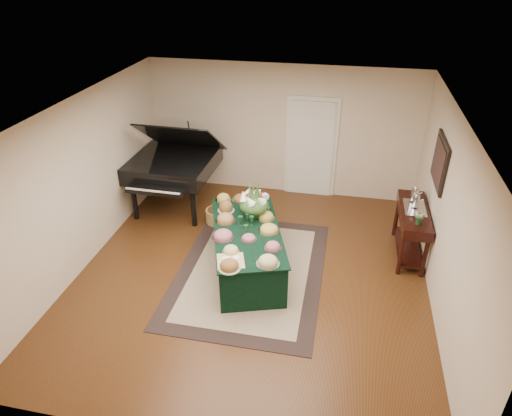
% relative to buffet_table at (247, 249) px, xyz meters
% --- Properties ---
extents(ground, '(6.00, 6.00, 0.00)m').
position_rel_buffet_table_xyz_m(ground, '(0.11, -0.12, -0.38)').
color(ground, black).
rests_on(ground, ground).
extents(area_rug, '(2.32, 3.24, 0.01)m').
position_rel_buffet_table_xyz_m(area_rug, '(0.07, -0.09, -0.37)').
color(area_rug, black).
rests_on(area_rug, ground).
extents(kitchen_doorway, '(1.05, 0.07, 2.10)m').
position_rel_buffet_table_xyz_m(kitchen_doorway, '(0.71, 2.85, 0.65)').
color(kitchen_doorway, silver).
rests_on(kitchen_doorway, ground).
extents(buffet_table, '(1.65, 2.38, 0.75)m').
position_rel_buffet_table_xyz_m(buffet_table, '(0.00, 0.00, 0.00)').
color(buffet_table, black).
rests_on(buffet_table, ground).
extents(food_platters, '(1.40, 2.37, 0.15)m').
position_rel_buffet_table_xyz_m(food_platters, '(-0.05, 0.04, 0.42)').
color(food_platters, silver).
rests_on(food_platters, buffet_table).
extents(cutting_board, '(0.48, 0.48, 0.10)m').
position_rel_buffet_table_xyz_m(cutting_board, '(-0.04, -0.85, 0.40)').
color(cutting_board, tan).
rests_on(cutting_board, buffet_table).
extents(green_goblets, '(0.25, 0.42, 0.18)m').
position_rel_buffet_table_xyz_m(green_goblets, '(-0.02, 0.07, 0.46)').
color(green_goblets, '#14341C').
rests_on(green_goblets, buffet_table).
extents(floral_centerpiece, '(0.49, 0.49, 0.49)m').
position_rel_buffet_table_xyz_m(floral_centerpiece, '(0.03, 0.41, 0.66)').
color(floral_centerpiece, '#14341C').
rests_on(floral_centerpiece, buffet_table).
extents(grand_piano, '(1.67, 1.87, 1.85)m').
position_rel_buffet_table_xyz_m(grand_piano, '(-1.85, 1.74, 0.56)').
color(grand_piano, black).
rests_on(grand_piano, ground).
extents(wicker_basket, '(0.43, 0.43, 0.27)m').
position_rel_buffet_table_xyz_m(wicker_basket, '(-0.88, 1.30, -0.24)').
color(wicker_basket, olive).
rests_on(wicker_basket, ground).
extents(mahogany_sideboard, '(0.45, 1.39, 0.89)m').
position_rel_buffet_table_xyz_m(mahogany_sideboard, '(2.60, 0.94, 0.31)').
color(mahogany_sideboard, black).
rests_on(mahogany_sideboard, ground).
extents(tea_service, '(0.34, 0.58, 0.30)m').
position_rel_buffet_table_xyz_m(tea_service, '(2.60, 1.08, 0.63)').
color(tea_service, silver).
rests_on(tea_service, mahogany_sideboard).
extents(pink_bouquet, '(0.17, 0.17, 0.22)m').
position_rel_buffet_table_xyz_m(pink_bouquet, '(2.60, 0.47, 0.65)').
color(pink_bouquet, '#14341C').
rests_on(pink_bouquet, mahogany_sideboard).
extents(wall_painting, '(0.05, 0.95, 0.75)m').
position_rel_buffet_table_xyz_m(wall_painting, '(2.83, 0.94, 1.37)').
color(wall_painting, black).
rests_on(wall_painting, ground).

